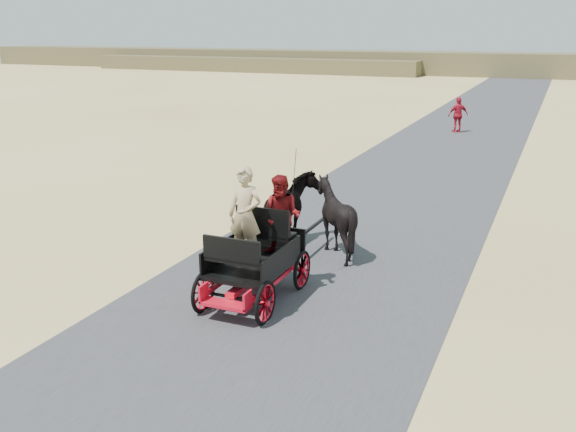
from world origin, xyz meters
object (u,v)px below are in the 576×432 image
at_px(carriage, 255,281).
at_px(horse_right, 335,218).
at_px(horse_left, 290,212).
at_px(pedestrian, 458,115).

distance_m(carriage, horse_right, 3.09).
relative_size(carriage, horse_right, 1.41).
xyz_separation_m(horse_left, horse_right, (1.10, 0.00, 0.00)).
bearing_deg(pedestrian, horse_left, 52.37).
height_order(horse_right, pedestrian, pedestrian).
bearing_deg(horse_right, pedestrian, -89.23).
distance_m(carriage, pedestrian, 22.03).
xyz_separation_m(carriage, horse_left, (-0.55, 3.00, 0.49)).
bearing_deg(horse_right, carriage, 79.61).
distance_m(horse_left, pedestrian, 19.04).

